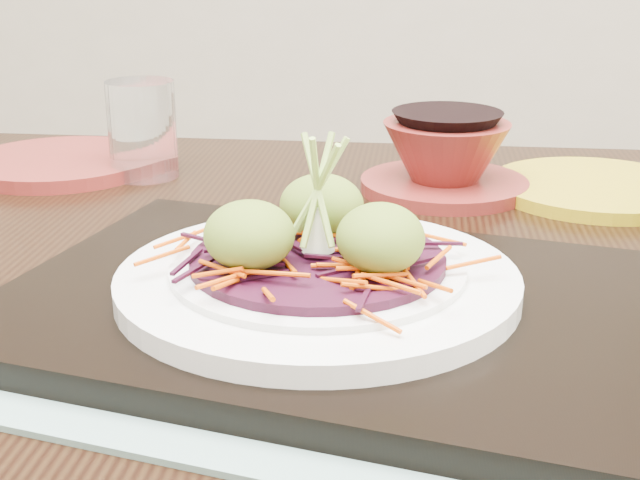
# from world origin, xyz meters

# --- Properties ---
(dining_table) EXTENTS (1.24, 0.86, 0.75)m
(dining_table) POSITION_xyz_m (0.02, 0.10, 0.66)
(dining_table) COLOR black
(dining_table) RESTS_ON ground
(placemat) EXTENTS (0.51, 0.44, 0.00)m
(placemat) POSITION_xyz_m (0.05, 0.01, 0.76)
(placemat) COLOR gray
(placemat) RESTS_ON dining_table
(serving_tray) EXTENTS (0.44, 0.37, 0.02)m
(serving_tray) POSITION_xyz_m (0.05, 0.01, 0.77)
(serving_tray) COLOR black
(serving_tray) RESTS_ON placemat
(white_plate) EXTENTS (0.25, 0.25, 0.02)m
(white_plate) POSITION_xyz_m (0.05, 0.01, 0.78)
(white_plate) COLOR silver
(white_plate) RESTS_ON serving_tray
(cabbage_bed) EXTENTS (0.16, 0.16, 0.01)m
(cabbage_bed) POSITION_xyz_m (0.05, 0.01, 0.80)
(cabbage_bed) COLOR #330A1D
(cabbage_bed) RESTS_ON white_plate
(carrot_julienne) EXTENTS (0.19, 0.19, 0.01)m
(carrot_julienne) POSITION_xyz_m (0.05, 0.01, 0.80)
(carrot_julienne) COLOR #C94503
(carrot_julienne) RESTS_ON cabbage_bed
(guacamole_scoops) EXTENTS (0.13, 0.12, 0.04)m
(guacamole_scoops) POSITION_xyz_m (0.05, 0.01, 0.82)
(guacamole_scoops) COLOR #5A7422
(guacamole_scoops) RESTS_ON cabbage_bed
(scallion_garnish) EXTENTS (0.06, 0.06, 0.09)m
(scallion_garnish) POSITION_xyz_m (0.05, 0.01, 0.84)
(scallion_garnish) COLOR #94BB4B
(scallion_garnish) RESTS_ON cabbage_bed
(terracotta_side_plate) EXTENTS (0.21, 0.21, 0.01)m
(terracotta_side_plate) POSITION_xyz_m (-0.24, 0.36, 0.76)
(terracotta_side_plate) COLOR maroon
(terracotta_side_plate) RESTS_ON dining_table
(water_glass) EXTENTS (0.09, 0.09, 0.09)m
(water_glass) POSITION_xyz_m (-0.14, 0.34, 0.80)
(water_glass) COLOR white
(water_glass) RESTS_ON dining_table
(terracotta_bowl_set) EXTENTS (0.17, 0.17, 0.06)m
(terracotta_bowl_set) POSITION_xyz_m (0.15, 0.31, 0.78)
(terracotta_bowl_set) COLOR maroon
(terracotta_bowl_set) RESTS_ON dining_table
(yellow_plate) EXTENTS (0.25, 0.25, 0.01)m
(yellow_plate) POSITION_xyz_m (0.29, 0.31, 0.76)
(yellow_plate) COLOR #AB9113
(yellow_plate) RESTS_ON dining_table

